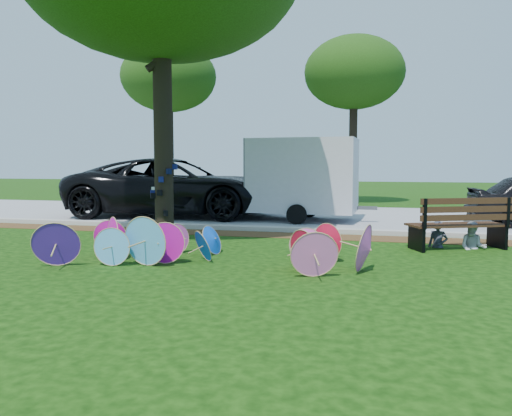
{
  "coord_description": "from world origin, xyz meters",
  "views": [
    {
      "loc": [
        2.94,
        -7.65,
        1.77
      ],
      "look_at": [
        0.5,
        2.0,
        0.9
      ],
      "focal_mm": 35.0,
      "sensor_mm": 36.0,
      "label": 1
    }
  ],
  "objects_px": {
    "person_left": "(438,222)",
    "parasol_pile": "(199,243)",
    "park_bench": "(456,223)",
    "person_right": "(474,223)",
    "cargo_trailer": "(304,175)",
    "black_van": "(174,187)"
  },
  "relations": [
    {
      "from": "person_left",
      "to": "person_right",
      "type": "relative_size",
      "value": 1.0
    },
    {
      "from": "cargo_trailer",
      "to": "person_right",
      "type": "relative_size",
      "value": 2.91
    },
    {
      "from": "parasol_pile",
      "to": "black_van",
      "type": "height_order",
      "value": "black_van"
    },
    {
      "from": "parasol_pile",
      "to": "person_right",
      "type": "relative_size",
      "value": 5.32
    },
    {
      "from": "parasol_pile",
      "to": "person_right",
      "type": "height_order",
      "value": "person_right"
    },
    {
      "from": "parasol_pile",
      "to": "park_bench",
      "type": "bearing_deg",
      "value": 31.53
    },
    {
      "from": "cargo_trailer",
      "to": "park_bench",
      "type": "xyz_separation_m",
      "value": [
        3.92,
        -4.42,
        -0.89
      ]
    },
    {
      "from": "person_right",
      "to": "cargo_trailer",
      "type": "bearing_deg",
      "value": 147.99
    },
    {
      "from": "park_bench",
      "to": "parasol_pile",
      "type": "bearing_deg",
      "value": -172.55
    },
    {
      "from": "parasol_pile",
      "to": "person_right",
      "type": "xyz_separation_m",
      "value": [
        5.01,
        2.91,
        0.18
      ]
    },
    {
      "from": "person_right",
      "to": "parasol_pile",
      "type": "bearing_deg",
      "value": -136.19
    },
    {
      "from": "parasol_pile",
      "to": "person_left",
      "type": "height_order",
      "value": "person_left"
    },
    {
      "from": "black_van",
      "to": "person_right",
      "type": "relative_size",
      "value": 6.4
    },
    {
      "from": "parasol_pile",
      "to": "black_van",
      "type": "relative_size",
      "value": 0.83
    },
    {
      "from": "black_van",
      "to": "person_right",
      "type": "height_order",
      "value": "black_van"
    },
    {
      "from": "cargo_trailer",
      "to": "person_left",
      "type": "bearing_deg",
      "value": -48.67
    },
    {
      "from": "black_van",
      "to": "park_bench",
      "type": "distance_m",
      "value": 9.61
    },
    {
      "from": "parasol_pile",
      "to": "person_left",
      "type": "relative_size",
      "value": 5.3
    },
    {
      "from": "person_left",
      "to": "person_right",
      "type": "height_order",
      "value": "person_left"
    },
    {
      "from": "person_left",
      "to": "parasol_pile",
      "type": "bearing_deg",
      "value": -135.34
    },
    {
      "from": "black_van",
      "to": "person_left",
      "type": "bearing_deg",
      "value": -125.66
    },
    {
      "from": "park_bench",
      "to": "person_left",
      "type": "xyz_separation_m",
      "value": [
        -0.35,
        0.05,
        0.02
      ]
    }
  ]
}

